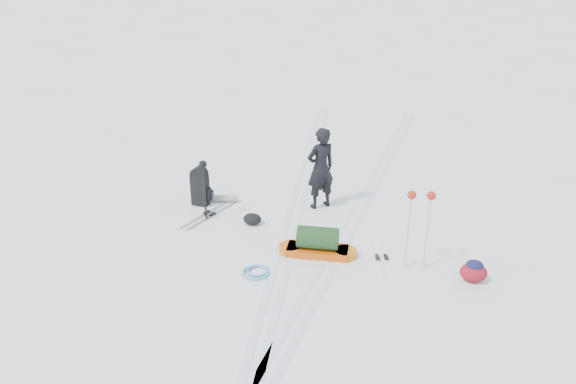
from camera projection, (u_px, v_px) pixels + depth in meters
name	position (u px, v px, depth m)	size (l,w,h in m)	color
ground	(291.00, 230.00, 11.66)	(200.00, 200.00, 0.00)	white
ski_tracks	(326.00, 214.00, 12.32)	(3.38, 17.97, 0.01)	silver
skier	(321.00, 168.00, 12.29)	(0.68, 0.44, 1.86)	black
pulk_sled	(318.00, 244.00, 10.67)	(1.51, 0.52, 0.57)	#C44A0B
expedition_rucksack	(203.00, 187.00, 12.61)	(0.99, 0.50, 0.91)	black
ski_poles_black	(203.00, 172.00, 11.63)	(0.17, 0.17, 1.36)	black
ski_poles_silver	(421.00, 204.00, 9.79)	(0.49, 0.20, 1.54)	silver
touring_skis_grey	(210.00, 214.00, 12.28)	(0.84, 1.63, 0.06)	#93979B
touring_skis_white	(382.00, 258.00, 10.59)	(0.66, 1.66, 0.06)	silver
rope_coil	(256.00, 272.00, 10.13)	(0.54, 0.54, 0.06)	#50A4C3
small_daypack	(474.00, 271.00, 9.84)	(0.48, 0.37, 0.41)	maroon
thermos_pair	(208.00, 197.00, 12.78)	(0.26, 0.24, 0.31)	#4F5156
stuff_sack	(252.00, 219.00, 11.83)	(0.42, 0.33, 0.24)	black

